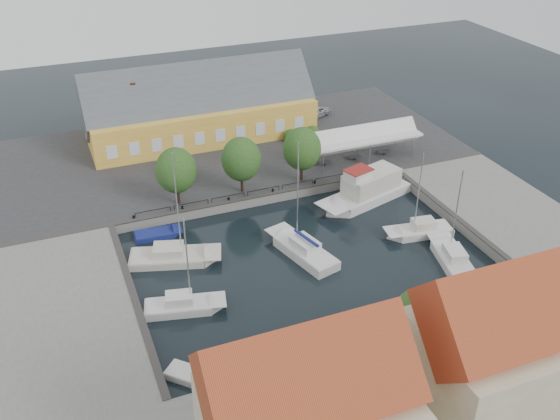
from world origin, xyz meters
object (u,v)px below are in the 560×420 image
object	(u,v)px
east_boat_c	(452,260)
launch_nw	(157,235)
tent_canopy	(363,138)
center_sailboat	(303,251)
west_boat_b	(173,258)
east_boat_b	(420,232)
car_red	(176,173)
warehouse	(195,111)
car_silver	(317,111)
launch_sw	(193,378)
west_boat_c	(183,307)
trawler	(367,192)

from	to	relation	value
east_boat_c	launch_nw	distance (m)	28.50
tent_canopy	center_sailboat	distance (m)	20.66
west_boat_b	east_boat_b	bearing A→B (deg)	-11.19
center_sailboat	car_red	bearing A→B (deg)	113.73
warehouse	launch_nw	distance (m)	22.79
warehouse	east_boat_c	size ratio (longest dim) A/B	2.91
warehouse	east_boat_b	bearing A→B (deg)	-63.68
car_silver	east_boat_c	bearing A→B (deg)	152.29
car_silver	center_sailboat	size ratio (longest dim) A/B	0.39
tent_canopy	launch_sw	bearing A→B (deg)	-136.79
car_silver	tent_canopy	bearing A→B (deg)	153.94
west_boat_c	center_sailboat	bearing A→B (deg)	16.61
warehouse	car_silver	world-z (taller)	warehouse
launch_sw	warehouse	bearing A→B (deg)	74.20
car_silver	launch_sw	xyz separation A→B (m)	(-28.47, -40.17, -1.70)
car_red	launch_nw	world-z (taller)	car_red
warehouse	launch_nw	xyz separation A→B (m)	(-9.64, -20.19, -4.34)
trawler	tent_canopy	bearing A→B (deg)	65.46
car_silver	launch_sw	size ratio (longest dim) A/B	1.10
warehouse	center_sailboat	world-z (taller)	center_sailboat
launch_sw	tent_canopy	bearing A→B (deg)	43.21
center_sailboat	launch_sw	distance (m)	18.00
east_boat_c	east_boat_b	bearing A→B (deg)	91.63
west_boat_c	car_silver	bearing A→B (deg)	49.91
launch_nw	trawler	bearing A→B (deg)	-3.27
car_silver	west_boat_b	bearing A→B (deg)	109.60
tent_canopy	launch_nw	xyz separation A→B (m)	(-26.24, -6.33, -3.59)
east_boat_b	trawler	bearing A→B (deg)	100.78
car_red	center_sailboat	size ratio (longest dim) A/B	0.40
car_silver	car_red	world-z (taller)	car_silver
warehouse	car_silver	xyz separation A→B (m)	(17.11, 0.06, -2.64)
east_boat_c	west_boat_b	bearing A→B (deg)	157.55
center_sailboat	west_boat_c	world-z (taller)	center_sailboat
car_silver	east_boat_b	xyz separation A→B (m)	(-2.45, -29.69, -1.53)
car_red	east_boat_c	bearing A→B (deg)	-44.52
tent_canopy	car_red	bearing A→B (deg)	172.36
west_boat_c	tent_canopy	bearing A→B (deg)	34.58
launch_nw	east_boat_c	bearing A→B (deg)	-30.91
center_sailboat	east_boat_c	size ratio (longest dim) A/B	1.22
east_boat_c	west_boat_b	distance (m)	25.96
car_red	west_boat_b	world-z (taller)	west_boat_b
tent_canopy	car_red	world-z (taller)	tent_canopy
west_boat_b	west_boat_c	bearing A→B (deg)	-96.94
car_silver	launch_nw	xyz separation A→B (m)	(-26.76, -20.25, -1.70)
car_red	car_silver	bearing A→B (deg)	31.47
car_red	west_boat_b	xyz separation A→B (m)	(-3.86, -14.00, -1.52)
car_silver	east_boat_c	world-z (taller)	east_boat_c
warehouse	center_sailboat	bearing A→B (deg)	-85.16
car_red	west_boat_c	world-z (taller)	west_boat_c
launch_nw	west_boat_b	bearing A→B (deg)	-84.47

